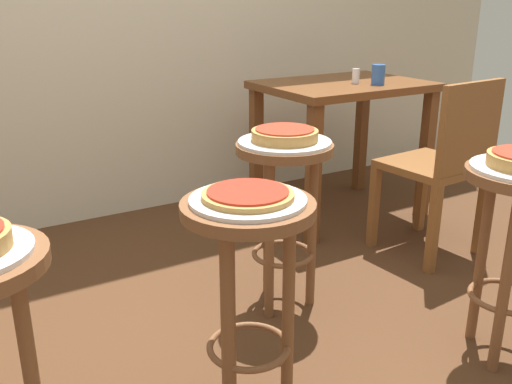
# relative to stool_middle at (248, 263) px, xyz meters

# --- Properties ---
(ground_plane) EXTENTS (6.00, 6.00, 0.00)m
(ground_plane) POSITION_rel_stool_middle_xyz_m (0.12, 0.22, -0.50)
(ground_plane) COLOR #4C2D19
(stool_middle) EXTENTS (0.37, 0.37, 0.67)m
(stool_middle) POSITION_rel_stool_middle_xyz_m (0.00, 0.00, 0.00)
(stool_middle) COLOR brown
(stool_middle) RESTS_ON ground_plane
(serving_plate_middle) EXTENTS (0.32, 0.32, 0.01)m
(serving_plate_middle) POSITION_rel_stool_middle_xyz_m (-0.00, -0.00, 0.19)
(serving_plate_middle) COLOR silver
(serving_plate_middle) RESTS_ON stool_middle
(pizza_middle) EXTENTS (0.25, 0.25, 0.02)m
(pizza_middle) POSITION_rel_stool_middle_xyz_m (-0.00, -0.00, 0.20)
(pizza_middle) COLOR #B78442
(pizza_middle) RESTS_ON serving_plate_middle
(stool_rear) EXTENTS (0.37, 0.37, 0.67)m
(stool_rear) POSITION_rel_stool_middle_xyz_m (0.43, 0.48, 0.00)
(stool_rear) COLOR brown
(stool_rear) RESTS_ON ground_plane
(serving_plate_rear) EXTENTS (0.35, 0.35, 0.01)m
(serving_plate_rear) POSITION_rel_stool_middle_xyz_m (0.43, 0.48, 0.19)
(serving_plate_rear) COLOR silver
(serving_plate_rear) RESTS_ON stool_rear
(pizza_rear) EXTENTS (0.25, 0.25, 0.05)m
(pizza_rear) POSITION_rel_stool_middle_xyz_m (0.43, 0.48, 0.21)
(pizza_rear) COLOR #B78442
(pizza_rear) RESTS_ON serving_plate_rear
(dining_table) EXTENTS (0.88, 0.65, 0.75)m
(dining_table) POSITION_rel_stool_middle_xyz_m (1.28, 1.18, 0.12)
(dining_table) COLOR brown
(dining_table) RESTS_ON ground_plane
(cup_near_edge) EXTENTS (0.07, 0.07, 0.10)m
(cup_near_edge) POSITION_rel_stool_middle_xyz_m (1.38, 1.02, 0.31)
(cup_near_edge) COLOR #3360B2
(cup_near_edge) RESTS_ON dining_table
(condiment_shaker) EXTENTS (0.04, 0.04, 0.08)m
(condiment_shaker) POSITION_rel_stool_middle_xyz_m (1.31, 1.11, 0.30)
(condiment_shaker) COLOR white
(condiment_shaker) RESTS_ON dining_table
(wooden_chair) EXTENTS (0.43, 0.43, 0.85)m
(wooden_chair) POSITION_rel_stool_middle_xyz_m (1.34, 0.49, -0.03)
(wooden_chair) COLOR brown
(wooden_chair) RESTS_ON ground_plane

